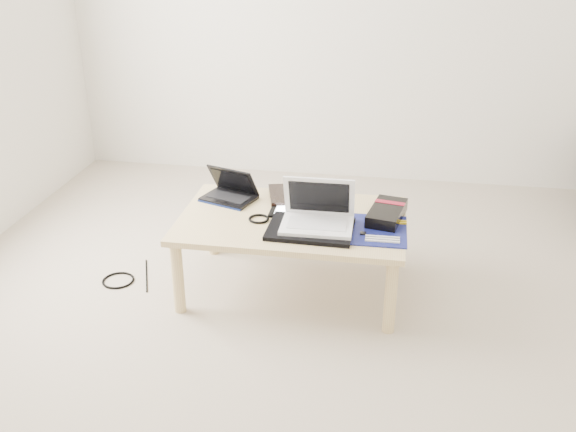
% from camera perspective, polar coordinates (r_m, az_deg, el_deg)
% --- Properties ---
extents(ground, '(4.00, 4.00, 0.00)m').
position_cam_1_polar(ground, '(3.00, 2.39, -10.34)').
color(ground, beige).
rests_on(ground, ground).
extents(coffee_table, '(1.10, 0.70, 0.40)m').
position_cam_1_polar(coffee_table, '(3.16, 0.37, -0.94)').
color(coffee_table, '#D9C182').
rests_on(coffee_table, ground).
extents(book, '(0.36, 0.32, 0.03)m').
position_cam_1_polar(book, '(3.36, 0.97, 1.88)').
color(book, black).
rests_on(book, coffee_table).
extents(netbook, '(0.31, 0.26, 0.17)m').
position_cam_1_polar(netbook, '(3.35, -5.17, 2.10)').
color(netbook, black).
rests_on(netbook, coffee_table).
extents(tablet, '(0.27, 0.21, 0.01)m').
position_cam_1_polar(tablet, '(3.21, 0.89, 0.57)').
color(tablet, black).
rests_on(tablet, coffee_table).
extents(remote, '(0.11, 0.20, 0.02)m').
position_cam_1_polar(remote, '(3.13, 4.90, -0.19)').
color(remote, '#ADADB1').
rests_on(remote, coffee_table).
extents(neoprene_sleeve, '(0.40, 0.30, 0.02)m').
position_cam_1_polar(neoprene_sleeve, '(3.01, 2.01, -1.17)').
color(neoprene_sleeve, black).
rests_on(neoprene_sleeve, coffee_table).
extents(white_laptop, '(0.34, 0.24, 0.23)m').
position_cam_1_polar(white_laptop, '(3.01, 2.65, 0.05)').
color(white_laptop, white).
rests_on(white_laptop, neoprene_sleeve).
extents(motherboard, '(0.27, 0.34, 0.02)m').
position_cam_1_polar(motherboard, '(3.04, 8.04, -1.26)').
color(motherboard, '#0B0D4B').
rests_on(motherboard, coffee_table).
extents(gpu_box, '(0.20, 0.32, 0.07)m').
position_cam_1_polar(gpu_box, '(3.15, 8.77, 0.23)').
color(gpu_box, black).
rests_on(gpu_box, coffee_table).
extents(cable_coil, '(0.12, 0.12, 0.01)m').
position_cam_1_polar(cable_coil, '(3.12, -2.61, -0.25)').
color(cable_coil, black).
rests_on(cable_coil, coffee_table).
extents(floor_cable_coil, '(0.18, 0.18, 0.01)m').
position_cam_1_polar(floor_cable_coil, '(3.50, -14.86, -5.55)').
color(floor_cable_coil, black).
rests_on(floor_cable_coil, ground).
extents(floor_cable_trail, '(0.13, 0.32, 0.01)m').
position_cam_1_polar(floor_cable_trail, '(3.51, -12.47, -5.17)').
color(floor_cable_trail, black).
rests_on(floor_cable_trail, ground).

